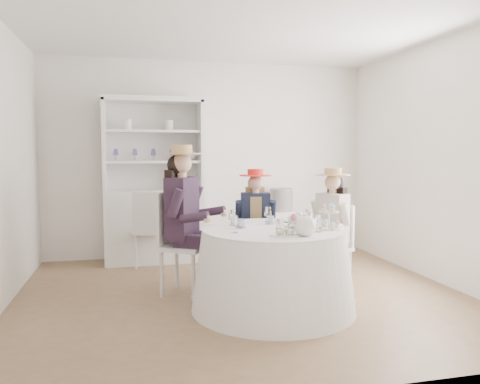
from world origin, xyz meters
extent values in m
plane|color=brown|center=(0.00, 0.00, 0.00)|extent=(4.50, 4.50, 0.00)
plane|color=white|center=(0.00, 0.00, 2.70)|extent=(4.50, 4.50, 0.00)
plane|color=white|center=(0.00, 2.00, 1.35)|extent=(4.50, 0.00, 4.50)
plane|color=white|center=(0.00, -2.00, 1.35)|extent=(4.50, 0.00, 4.50)
plane|color=white|center=(2.25, 0.00, 1.35)|extent=(0.00, 4.50, 4.50)
cone|color=white|center=(0.19, -0.45, 0.37)|extent=(1.52, 1.52, 0.74)
cylinder|color=white|center=(0.19, -0.45, 0.75)|extent=(1.32, 1.32, 0.02)
cube|color=silver|center=(-0.78, 1.71, 0.48)|extent=(1.35, 0.73, 0.96)
cube|color=silver|center=(-0.78, 1.92, 1.54)|extent=(1.26, 0.31, 1.17)
cube|color=silver|center=(-0.78, 1.71, 2.12)|extent=(1.35, 0.73, 0.06)
cube|color=silver|center=(-1.40, 1.71, 1.54)|extent=(0.14, 0.48, 1.17)
cube|color=silver|center=(-0.17, 1.71, 1.54)|extent=(0.14, 0.48, 1.17)
cube|color=silver|center=(-0.78, 1.71, 1.33)|extent=(1.25, 0.66, 0.03)
cube|color=silver|center=(-0.78, 1.71, 1.72)|extent=(1.25, 0.66, 0.03)
sphere|color=white|center=(-0.31, 1.71, 1.41)|extent=(0.15, 0.15, 0.15)
cube|color=silver|center=(0.99, 1.75, 0.31)|extent=(0.42, 0.42, 0.62)
cylinder|color=black|center=(0.99, 1.75, 0.78)|extent=(0.33, 0.33, 0.32)
cube|color=silver|center=(-0.56, 0.19, 0.49)|extent=(0.60, 0.60, 0.04)
cylinder|color=silver|center=(-0.51, -0.04, 0.24)|extent=(0.04, 0.04, 0.48)
cylinder|color=silver|center=(-0.32, 0.25, 0.24)|extent=(0.04, 0.04, 0.48)
cylinder|color=silver|center=(-0.80, 0.14, 0.24)|extent=(0.04, 0.04, 0.48)
cylinder|color=silver|center=(-0.62, 0.43, 0.24)|extent=(0.04, 0.04, 0.48)
cube|color=silver|center=(-0.73, 0.30, 0.78)|extent=(0.24, 0.37, 0.54)
cube|color=black|center=(-0.58, 0.20, 0.89)|extent=(0.39, 0.45, 0.63)
cube|color=black|center=(-0.50, 0.04, 0.57)|extent=(0.39, 0.31, 0.13)
cylinder|color=black|center=(-0.37, -0.04, 0.25)|extent=(0.11, 0.11, 0.50)
cylinder|color=black|center=(-0.66, -0.01, 0.96)|extent=(0.21, 0.18, 0.30)
cube|color=black|center=(-0.40, 0.21, 0.57)|extent=(0.39, 0.31, 0.13)
cylinder|color=black|center=(-0.27, 0.13, 0.25)|extent=(0.11, 0.11, 0.50)
cylinder|color=black|center=(-0.43, 0.37, 0.96)|extent=(0.21, 0.18, 0.30)
cylinder|color=#D8A889|center=(-0.58, 0.20, 1.22)|extent=(0.10, 0.10, 0.09)
sphere|color=#D8A889|center=(-0.58, 0.20, 1.34)|extent=(0.21, 0.21, 0.21)
sphere|color=black|center=(-0.62, 0.23, 1.33)|extent=(0.21, 0.21, 0.21)
cube|color=black|center=(-0.65, 0.25, 1.07)|extent=(0.21, 0.27, 0.41)
cylinder|color=tan|center=(-0.58, 0.20, 1.44)|extent=(0.43, 0.43, 0.01)
cylinder|color=tan|center=(-0.58, 0.20, 1.48)|extent=(0.22, 0.22, 0.09)
cube|color=silver|center=(0.28, 0.53, 0.40)|extent=(0.42, 0.42, 0.04)
cylinder|color=silver|center=(0.11, 0.42, 0.20)|extent=(0.03, 0.03, 0.39)
cylinder|color=silver|center=(0.40, 0.36, 0.20)|extent=(0.03, 0.03, 0.39)
cylinder|color=silver|center=(0.17, 0.70, 0.20)|extent=(0.03, 0.03, 0.39)
cylinder|color=silver|center=(0.45, 0.65, 0.20)|extent=(0.03, 0.03, 0.39)
cube|color=silver|center=(0.31, 0.69, 0.65)|extent=(0.34, 0.09, 0.45)
cube|color=#1A2034|center=(0.28, 0.55, 0.74)|extent=(0.35, 0.24, 0.52)
cube|color=tan|center=(0.28, 0.55, 0.74)|extent=(0.16, 0.22, 0.45)
cube|color=#1A2034|center=(0.18, 0.44, 0.48)|extent=(0.17, 0.32, 0.11)
cylinder|color=#1A2034|center=(0.16, 0.32, 0.21)|extent=(0.09, 0.09, 0.41)
cylinder|color=#1A2034|center=(0.10, 0.55, 0.80)|extent=(0.11, 0.17, 0.25)
cube|color=#1A2034|center=(0.34, 0.41, 0.48)|extent=(0.17, 0.32, 0.11)
cylinder|color=#1A2034|center=(0.32, 0.29, 0.21)|extent=(0.09, 0.09, 0.41)
cylinder|color=#1A2034|center=(0.46, 0.48, 0.80)|extent=(0.11, 0.17, 0.25)
cylinder|color=#D8A889|center=(0.28, 0.55, 1.01)|extent=(0.08, 0.08, 0.07)
sphere|color=#D8A889|center=(0.28, 0.55, 1.11)|extent=(0.17, 0.17, 0.17)
sphere|color=tan|center=(0.29, 0.59, 1.10)|extent=(0.17, 0.17, 0.17)
cube|color=tan|center=(0.30, 0.62, 0.89)|extent=(0.22, 0.11, 0.34)
cylinder|color=red|center=(0.28, 0.55, 1.19)|extent=(0.36, 0.36, 0.01)
cylinder|color=red|center=(0.28, 0.55, 1.23)|extent=(0.18, 0.18, 0.07)
cube|color=silver|center=(1.01, 0.10, 0.41)|extent=(0.49, 0.49, 0.04)
cylinder|color=silver|center=(0.81, 0.17, 0.20)|extent=(0.03, 0.03, 0.40)
cylinder|color=silver|center=(0.94, -0.10, 0.20)|extent=(0.03, 0.03, 0.40)
cylinder|color=silver|center=(1.08, 0.29, 0.20)|extent=(0.03, 0.03, 0.40)
cylinder|color=silver|center=(1.20, 0.03, 0.20)|extent=(0.03, 0.03, 0.40)
cube|color=silver|center=(1.16, 0.17, 0.66)|extent=(0.17, 0.32, 0.46)
cube|color=beige|center=(1.02, 0.11, 0.75)|extent=(0.31, 0.38, 0.53)
cube|color=beige|center=(0.87, 0.12, 0.48)|extent=(0.33, 0.24, 0.11)
cylinder|color=beige|center=(0.76, 0.07, 0.21)|extent=(0.09, 0.09, 0.42)
cylinder|color=beige|center=(0.91, 0.26, 0.81)|extent=(0.18, 0.14, 0.25)
cube|color=beige|center=(0.94, -0.02, 0.48)|extent=(0.33, 0.24, 0.11)
cylinder|color=beige|center=(0.83, -0.08, 0.21)|extent=(0.09, 0.09, 0.42)
cylinder|color=beige|center=(1.07, -0.08, 0.81)|extent=(0.18, 0.14, 0.25)
cylinder|color=#D8A889|center=(1.02, 0.11, 1.03)|extent=(0.08, 0.08, 0.07)
sphere|color=#D8A889|center=(1.02, 0.11, 1.13)|extent=(0.17, 0.17, 0.17)
sphere|color=black|center=(1.06, 0.12, 1.12)|extent=(0.17, 0.17, 0.17)
cube|color=black|center=(1.09, 0.14, 0.90)|extent=(0.16, 0.23, 0.35)
cylinder|color=tan|center=(1.02, 0.11, 1.21)|extent=(0.37, 0.37, 0.01)
cylinder|color=tan|center=(1.02, 0.11, 1.25)|extent=(0.18, 0.18, 0.07)
cube|color=silver|center=(-0.84, 1.47, 0.45)|extent=(0.50, 0.50, 0.04)
cylinder|color=silver|center=(-0.64, 1.57, 0.22)|extent=(0.04, 0.04, 0.44)
cylinder|color=silver|center=(-0.94, 1.67, 0.22)|extent=(0.04, 0.04, 0.44)
cylinder|color=silver|center=(-0.73, 1.27, 0.22)|extent=(0.04, 0.04, 0.44)
cylinder|color=silver|center=(-1.04, 1.37, 0.22)|extent=(0.04, 0.04, 0.44)
cube|color=silver|center=(-0.89, 1.30, 0.71)|extent=(0.37, 0.14, 0.50)
imported|color=white|center=(-0.10, -0.37, 0.79)|extent=(0.12, 0.12, 0.08)
imported|color=white|center=(0.23, -0.20, 0.79)|extent=(0.08, 0.08, 0.07)
imported|color=white|center=(0.43, -0.32, 0.79)|extent=(0.12, 0.12, 0.08)
imported|color=white|center=(0.42, -0.48, 0.78)|extent=(0.21, 0.21, 0.05)
sphere|color=#CC667A|center=(0.47, -0.50, 0.85)|extent=(0.07, 0.07, 0.07)
sphere|color=white|center=(0.44, -0.45, 0.85)|extent=(0.07, 0.07, 0.07)
sphere|color=#CC667A|center=(0.39, -0.44, 0.85)|extent=(0.07, 0.07, 0.07)
sphere|color=white|center=(0.35, -0.47, 0.85)|extent=(0.07, 0.07, 0.07)
sphere|color=#CC667A|center=(0.35, -0.52, 0.85)|extent=(0.07, 0.07, 0.07)
sphere|color=white|center=(0.39, -0.55, 0.85)|extent=(0.07, 0.07, 0.07)
sphere|color=#CC667A|center=(0.44, -0.54, 0.85)|extent=(0.07, 0.07, 0.07)
sphere|color=white|center=(0.33, -0.87, 0.84)|extent=(0.19, 0.19, 0.19)
cylinder|color=white|center=(0.45, -0.87, 0.85)|extent=(0.11, 0.03, 0.09)
cylinder|color=white|center=(0.33, -0.87, 0.93)|extent=(0.04, 0.04, 0.02)
cylinder|color=white|center=(0.18, -0.80, 0.76)|extent=(0.26, 0.26, 0.01)
cube|color=beige|center=(0.13, -0.82, 0.79)|extent=(0.06, 0.04, 0.03)
cube|color=beige|center=(0.18, -0.80, 0.80)|extent=(0.07, 0.05, 0.03)
cube|color=beige|center=(0.23, -0.78, 0.79)|extent=(0.07, 0.06, 0.03)
cube|color=beige|center=(0.16, -0.76, 0.80)|extent=(0.07, 0.07, 0.03)
cube|color=beige|center=(0.21, -0.84, 0.79)|extent=(0.06, 0.07, 0.03)
cylinder|color=white|center=(0.67, -0.59, 0.76)|extent=(0.24, 0.24, 0.01)
cylinder|color=white|center=(0.67, -0.59, 0.84)|extent=(0.02, 0.02, 0.16)
cylinder|color=white|center=(0.67, -0.59, 0.91)|extent=(0.18, 0.18, 0.01)
camera|label=1|loc=(-1.09, -4.52, 1.47)|focal=35.00mm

